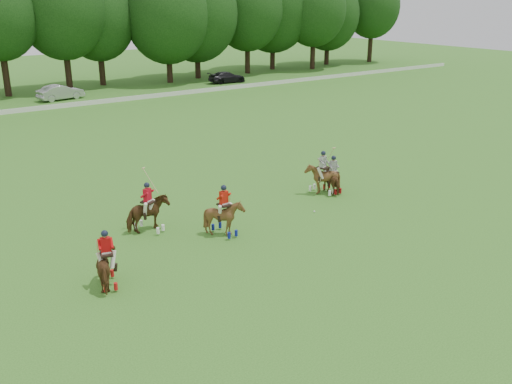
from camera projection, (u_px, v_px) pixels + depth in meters
ground at (294, 256)px, 23.76m from camera, size 180.00×180.00×0.00m
tree_line at (0, 15)px, 58.11m from camera, size 117.98×14.32×14.75m
boundary_rail at (36, 109)px, 52.89m from camera, size 120.00×0.10×0.44m
car_mid at (60, 92)px, 58.25m from camera, size 4.87×2.42×1.54m
car_right at (227, 77)px, 69.38m from camera, size 4.74×2.17×1.34m
polo_red_a at (108, 266)px, 21.05m from camera, size 1.27×1.95×2.24m
polo_red_b at (149, 214)px, 25.90m from camera, size 2.11×2.02×2.90m
polo_red_c at (224, 217)px, 25.54m from camera, size 1.45×1.60×2.36m
polo_stripe_a at (333, 180)px, 31.03m from camera, size 1.02×1.66×2.63m
polo_stripe_b at (322, 178)px, 30.82m from camera, size 1.74×1.86×2.40m
polo_ball at (314, 211)px, 28.43m from camera, size 0.09×0.09×0.09m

